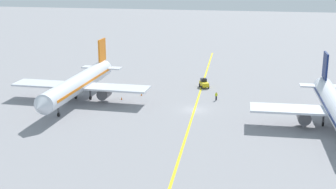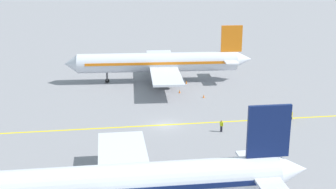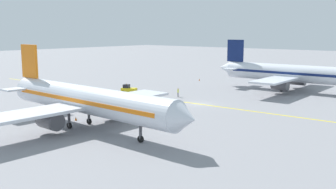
% 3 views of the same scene
% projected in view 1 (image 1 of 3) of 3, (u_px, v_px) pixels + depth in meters
% --- Properties ---
extents(ground_plane, '(400.00, 400.00, 0.00)m').
position_uv_depth(ground_plane, '(194.00, 110.00, 88.82)').
color(ground_plane, gray).
extents(apron_yellow_centreline, '(5.75, 119.90, 0.01)m').
position_uv_depth(apron_yellow_centreline, '(194.00, 110.00, 88.82)').
color(apron_yellow_centreline, yellow).
rests_on(apron_yellow_centreline, ground).
extents(airplane_at_gate, '(28.16, 35.49, 10.60)m').
position_uv_depth(airplane_at_gate, '(336.00, 109.00, 77.13)').
color(airplane_at_gate, silver).
rests_on(airplane_at_gate, ground).
extents(airplane_adjacent_stand, '(28.11, 35.46, 10.60)m').
position_uv_depth(airplane_adjacent_stand, '(79.00, 84.00, 93.33)').
color(airplane_adjacent_stand, silver).
rests_on(airplane_adjacent_stand, ground).
extents(baggage_tug_white, '(2.62, 3.34, 2.11)m').
position_uv_depth(baggage_tug_white, '(204.00, 83.00, 104.86)').
color(baggage_tug_white, gold).
rests_on(baggage_tug_white, ground).
extents(ground_crew_worker, '(0.47, 0.40, 1.68)m').
position_uv_depth(ground_crew_worker, '(216.00, 96.00, 94.89)').
color(ground_crew_worker, '#23232D').
rests_on(ground_crew_worker, ground).
extents(traffic_cone_near_nose, '(0.32, 0.32, 0.55)m').
position_uv_depth(traffic_cone_near_nose, '(97.00, 94.00, 98.44)').
color(traffic_cone_near_nose, orange).
rests_on(traffic_cone_near_nose, ground).
extents(traffic_cone_mid_apron, '(0.32, 0.32, 0.55)m').
position_uv_depth(traffic_cone_mid_apron, '(122.00, 98.00, 95.41)').
color(traffic_cone_mid_apron, orange).
rests_on(traffic_cone_mid_apron, ground).
extents(traffic_cone_by_wingtip, '(0.32, 0.32, 0.55)m').
position_uv_depth(traffic_cone_by_wingtip, '(141.00, 94.00, 98.33)').
color(traffic_cone_by_wingtip, orange).
rests_on(traffic_cone_by_wingtip, ground).
extents(traffic_cone_far_edge, '(0.32, 0.32, 0.55)m').
position_uv_depth(traffic_cone_far_edge, '(327.00, 90.00, 101.58)').
color(traffic_cone_far_edge, orange).
rests_on(traffic_cone_far_edge, ground).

